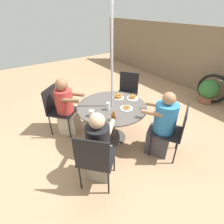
% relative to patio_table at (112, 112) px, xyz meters
% --- Properties ---
extents(ground_plane, '(12.00, 12.00, 0.00)m').
position_rel_patio_table_xyz_m(ground_plane, '(0.00, 0.00, -0.58)').
color(ground_plane, tan).
extents(back_fence, '(10.00, 0.06, 1.78)m').
position_rel_patio_table_xyz_m(back_fence, '(0.00, 3.38, 0.31)').
color(back_fence, '#7A664C').
rests_on(back_fence, ground).
extents(patio_table, '(1.23, 1.23, 0.71)m').
position_rel_patio_table_xyz_m(patio_table, '(0.00, 0.00, 0.00)').
color(patio_table, '#4C4742').
rests_on(patio_table, ground).
extents(umbrella_pole, '(0.04, 0.04, 2.32)m').
position_rel_patio_table_xyz_m(umbrella_pole, '(0.00, 0.00, 0.58)').
color(umbrella_pole, '#ADADB2').
rests_on(umbrella_pole, ground).
extents(patio_chair_north, '(0.64, 0.64, 0.94)m').
position_rel_patio_table_xyz_m(patio_chair_north, '(0.93, 0.56, -0.05)').
color(patio_chair_north, black).
rests_on(patio_chair_north, ground).
extents(diner_north, '(0.60, 0.55, 1.15)m').
position_rel_patio_table_xyz_m(diner_north, '(0.77, 0.47, -0.06)').
color(diner_north, '#3D3D42').
rests_on(diner_north, ground).
extents(patio_chair_east, '(0.65, 0.65, 0.94)m').
position_rel_patio_table_xyz_m(patio_chair_east, '(-0.64, 0.87, -0.05)').
color(patio_chair_east, black).
rests_on(patio_chair_east, ground).
extents(patio_chair_south, '(0.66, 0.66, 0.94)m').
position_rel_patio_table_xyz_m(patio_chair_south, '(-0.81, -0.72, -0.05)').
color(patio_chair_south, black).
rests_on(patio_chair_south, ground).
extents(diner_south, '(0.57, 0.56, 1.14)m').
position_rel_patio_table_xyz_m(diner_south, '(-0.67, -0.60, -0.06)').
color(diner_south, beige).
rests_on(diner_south, ground).
extents(patio_chair_west, '(0.66, 0.66, 0.94)m').
position_rel_patio_table_xyz_m(patio_chair_west, '(0.75, -0.78, -0.05)').
color(patio_chair_west, black).
rests_on(patio_chair_west, ground).
extents(diner_west, '(0.56, 0.57, 1.12)m').
position_rel_patio_table_xyz_m(diner_west, '(0.62, -0.65, -0.07)').
color(diner_west, gray).
rests_on(diner_west, ground).
extents(pancake_plate_a, '(0.22, 0.22, 0.07)m').
position_rel_patio_table_xyz_m(pancake_plate_a, '(-0.01, 0.48, 0.15)').
color(pancake_plate_a, white).
rests_on(pancake_plate_a, patio_table).
extents(pancake_plate_b, '(0.22, 0.22, 0.08)m').
position_rel_patio_table_xyz_m(pancake_plate_b, '(-0.18, 0.27, 0.16)').
color(pancake_plate_b, white).
rests_on(pancake_plate_b, patio_table).
extents(pancake_plate_c, '(0.22, 0.22, 0.05)m').
position_rel_patio_table_xyz_m(pancake_plate_c, '(0.22, 0.15, 0.14)').
color(pancake_plate_c, white).
rests_on(pancake_plate_c, patio_table).
extents(syrup_bottle, '(0.09, 0.07, 0.15)m').
position_rel_patio_table_xyz_m(syrup_bottle, '(0.38, -0.24, 0.19)').
color(syrup_bottle, brown).
rests_on(syrup_bottle, patio_table).
extents(coffee_cup, '(0.08, 0.08, 0.11)m').
position_rel_patio_table_xyz_m(coffee_cup, '(0.09, -0.46, 0.18)').
color(coffee_cup, white).
rests_on(coffee_cup, patio_table).
extents(drinking_glass_a, '(0.07, 0.07, 0.13)m').
position_rel_patio_table_xyz_m(drinking_glass_a, '(0.07, -0.13, 0.20)').
color(drinking_glass_a, silver).
rests_on(drinking_glass_a, patio_table).
extents(potted_shrub, '(0.48, 0.48, 0.63)m').
position_rel_patio_table_xyz_m(potted_shrub, '(0.22, 2.88, -0.24)').
color(potted_shrub, brown).
rests_on(potted_shrub, ground).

